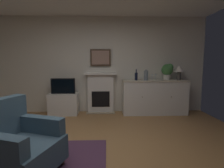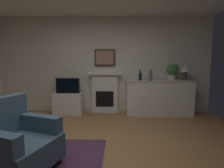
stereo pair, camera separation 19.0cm
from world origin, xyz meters
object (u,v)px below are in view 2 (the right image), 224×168
vase_decorative (150,75)px  sideboard_cabinet (159,98)px  tv_set (68,86)px  armchair (15,142)px  tv_cabinet (69,103)px  wine_glass_center (160,76)px  potted_plant_small (173,70)px  fireplace_unit (105,93)px  framed_picture (105,58)px  table_lamp (185,70)px  wine_glass_left (157,76)px  wine_bottle (140,76)px

vase_decorative → sideboard_cabinet: bearing=11.2°
tv_set → armchair: tv_set is taller
sideboard_cabinet → tv_set: bearing=-179.8°
sideboard_cabinet → vase_decorative: bearing=-168.8°
vase_decorative → tv_cabinet: bearing=178.3°
sideboard_cabinet → wine_glass_center: bearing=42.8°
armchair → vase_decorative: bearing=49.8°
tv_cabinet → potted_plant_small: 2.90m
armchair → potted_plant_small: bearing=43.8°
fireplace_unit → framed_picture: size_ratio=2.00×
fireplace_unit → framed_picture: framed_picture is taller
framed_picture → table_lamp: 2.12m
sideboard_cabinet → wine_glass_center: wine_glass_center is taller
armchair → wine_glass_left: bearing=47.9°
wine_glass_left → potted_plant_small: size_ratio=0.38×
fireplace_unit → vase_decorative: vase_decorative is taller
wine_bottle → armchair: bearing=-126.4°
sideboard_cabinet → table_lamp: size_ratio=4.28×
table_lamp → potted_plant_small: 0.30m
framed_picture → wine_glass_center: 1.55m
fireplace_unit → tv_cabinet: bearing=-170.6°
wine_bottle → tv_set: (-1.91, 0.03, -0.26)m
fireplace_unit → tv_set: bearing=-169.2°
wine_glass_center → vase_decorative: vase_decorative is taller
wine_glass_left → wine_glass_center: same height
sideboard_cabinet → table_lamp: 0.97m
table_lamp → wine_glass_center: 0.63m
fireplace_unit → framed_picture: (0.00, 0.05, 0.96)m
armchair → fireplace_unit: bearing=71.4°
tv_set → armchair: 2.56m
vase_decorative → tv_cabinet: size_ratio=0.37×
wine_bottle → wine_glass_center: (0.53, 0.06, 0.01)m
armchair → tv_set: bearing=91.4°
fireplace_unit → potted_plant_small: size_ratio=2.56×
fireplace_unit → wine_glass_left: fireplace_unit is taller
wine_glass_left → armchair: 3.45m
tv_set → armchair: size_ratio=0.61×
wine_glass_center → wine_glass_left: bearing=-155.0°
table_lamp → tv_cabinet: size_ratio=0.53×
wine_glass_center → framed_picture: bearing=172.3°
vase_decorative → tv_set: (-2.16, 0.04, -0.29)m
wine_bottle → vase_decorative: (0.25, -0.02, 0.03)m
table_lamp → tv_set: table_lamp is taller
wine_bottle → wine_glass_left: (0.42, 0.01, 0.01)m
table_lamp → vase_decorative: table_lamp is taller
armchair → wine_glass_center: bearing=47.1°
sideboard_cabinet → potted_plant_small: size_ratio=3.98×
fireplace_unit → potted_plant_small: potted_plant_small is taller
wine_bottle → tv_cabinet: bearing=178.6°
sideboard_cabinet → tv_set: tv_set is taller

